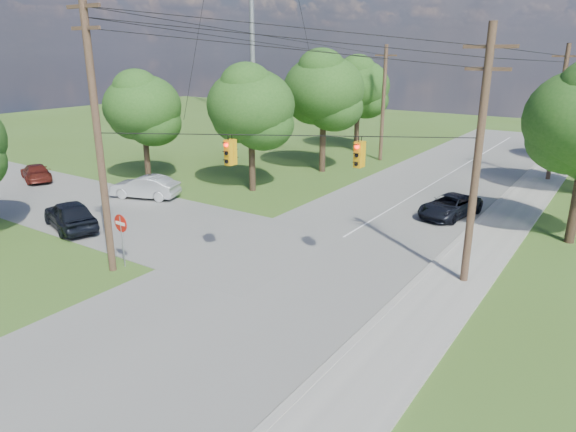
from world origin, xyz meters
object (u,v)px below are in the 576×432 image
Objects in this scene: car_main_north at (450,206)px; car_cross_dark at (70,215)px; pole_north_e at (558,113)px; car_cross_silver at (145,187)px; car_cross_far at (36,172)px; pole_sw at (97,132)px; do_not_enter_sign at (121,229)px; pole_north_w at (383,103)px; pole_ne at (478,156)px.

car_cross_dark is at bearing -128.13° from car_main_north.
pole_north_e reaches higher than car_cross_silver.
car_cross_silver is 10.78m from car_cross_far.
pole_sw is 1.20× the size of pole_north_e.
do_not_enter_sign is at bearing -114.76° from pole_north_e.
car_cross_far is (-18.75, 7.53, -5.55)m from pole_sw.
pole_north_e reaches higher than car_cross_far.
pole_sw is 4.45m from do_not_enter_sign.
pole_north_w is (-0.40, 29.60, -1.10)m from pole_sw.
pole_north_w is 2.17× the size of car_cross_silver.
pole_north_e is at bearing 114.37° from car_cross_silver.
car_main_north is (18.16, 7.45, -0.11)m from car_cross_silver.
car_cross_dark reaches higher than car_main_north.
pole_north_w is at bearing 90.77° from pole_sw.
car_main_north reaches higher than car_cross_far.
do_not_enter_sign reaches higher than car_main_north.
car_main_north is at bearing 129.79° from car_cross_far.
pole_ne reaches higher than car_main_north.
pole_sw is at bearing -150.62° from pole_ne.
car_cross_dark is 1.09× the size of car_cross_far.
car_cross_dark is 6.78m from car_cross_silver.
do_not_enter_sign is at bearing -152.32° from pole_ne.
do_not_enter_sign is at bearing -88.99° from pole_north_w.
pole_north_w is 2.27× the size of car_cross_far.
pole_north_e is 3.99× the size of do_not_enter_sign.
car_cross_far is at bearing -102.14° from car_cross_silver.
pole_north_e is 32.13m from do_not_enter_sign.
car_cross_dark is at bearing -6.42° from car_cross_silver.
car_cross_far is at bearing -151.31° from car_main_north.
pole_north_w is 2.14× the size of car_main_north.
car_cross_dark is 1.05× the size of car_cross_silver.
pole_ne is at bearing 123.17° from car_cross_dark.
pole_north_w is 29.05m from car_cross_far.
pole_north_e is at bearing 65.48° from pole_sw.
pole_ne is (13.50, 7.60, -0.76)m from pole_sw.
pole_ne is 1.05× the size of pole_north_w.
pole_north_e is 2.07× the size of car_cross_dark.
car_main_north is at bearing -51.61° from pole_north_w.
car_cross_silver is (-1.53, 6.60, -0.06)m from car_cross_dark.
car_cross_far is (-32.25, -22.07, -4.46)m from pole_north_e.
car_cross_silver is (-21.56, -20.70, -4.34)m from pole_north_e.
pole_sw reaches higher than car_cross_far.
do_not_enter_sign is (18.86, -6.95, 1.14)m from car_cross_far.
pole_north_w is at bearing 180.00° from pole_north_e.
car_cross_far is (-12.22, 5.23, -0.18)m from car_cross_dark.
pole_north_w is at bearing 122.29° from pole_ne.
pole_north_e is at bearing 90.00° from pole_ne.
pole_ne reaches higher than car_cross_far.
pole_sw reaches higher than car_cross_silver.
car_cross_silver is at bearing 135.02° from do_not_enter_sign.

